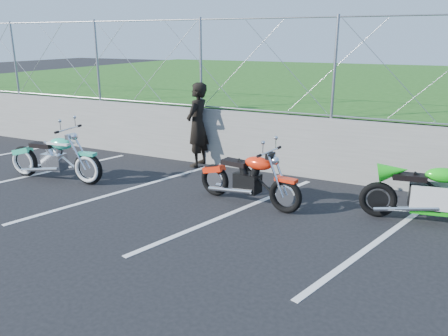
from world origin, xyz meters
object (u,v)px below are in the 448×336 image
at_px(cruiser_turquoise, 56,159).
at_px(person_standing, 197,125).
at_px(naked_orange, 250,180).
at_px(sportbike_green, 428,195).

height_order(cruiser_turquoise, person_standing, person_standing).
bearing_deg(naked_orange, person_standing, 148.65).
relative_size(sportbike_green, person_standing, 1.06).
distance_m(cruiser_turquoise, person_standing, 3.12).
xyz_separation_m(sportbike_green, person_standing, (-4.90, 1.25, 0.50)).
height_order(cruiser_turquoise, sportbike_green, cruiser_turquoise).
distance_m(naked_orange, person_standing, 2.73).
bearing_deg(sportbike_green, naked_orange, -178.83).
bearing_deg(person_standing, cruiser_turquoise, -45.41).
xyz_separation_m(cruiser_turquoise, naked_orange, (4.13, 0.48, -0.01)).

